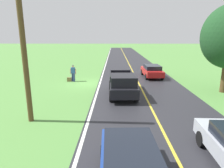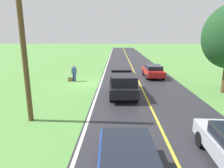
{
  "view_description": "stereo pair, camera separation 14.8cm",
  "coord_description": "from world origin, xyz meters",
  "px_view_note": "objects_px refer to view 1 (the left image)",
  "views": [
    {
      "loc": [
        -2.68,
        19.09,
        4.65
      ],
      "look_at": [
        -2.52,
        6.66,
        1.59
      ],
      "focal_mm": 31.65,
      "sensor_mm": 36.0,
      "label": 1
    },
    {
      "loc": [
        -2.83,
        19.09,
        4.65
      ],
      "look_at": [
        -2.52,
        6.66,
        1.59
      ],
      "focal_mm": 31.65,
      "sensor_mm": 36.0,
      "label": 2
    }
  ],
  "objects_px": {
    "hitchhiker_walking": "(73,72)",
    "pickup_truck_passing": "(123,84)",
    "utility_pole_roadside": "(23,42)",
    "suitcase_carried": "(69,79)",
    "sedan_near_oncoming": "(152,71)",
    "sedan_ahead_same_lane": "(131,167)"
  },
  "relations": [
    {
      "from": "hitchhiker_walking",
      "to": "sedan_ahead_same_lane",
      "type": "distance_m",
      "value": 15.56
    },
    {
      "from": "suitcase_carried",
      "to": "sedan_near_oncoming",
      "type": "xyz_separation_m",
      "value": [
        -8.96,
        -2.31,
        0.54
      ]
    },
    {
      "from": "hitchhiker_walking",
      "to": "pickup_truck_passing",
      "type": "xyz_separation_m",
      "value": [
        -4.91,
        4.99,
        -0.01
      ]
    },
    {
      "from": "utility_pole_roadside",
      "to": "suitcase_carried",
      "type": "bearing_deg",
      "value": -89.86
    },
    {
      "from": "hitchhiker_walking",
      "to": "suitcase_carried",
      "type": "height_order",
      "value": "hitchhiker_walking"
    },
    {
      "from": "hitchhiker_walking",
      "to": "pickup_truck_passing",
      "type": "bearing_deg",
      "value": 134.52
    },
    {
      "from": "utility_pole_roadside",
      "to": "hitchhiker_walking",
      "type": "bearing_deg",
      "value": -92.31
    },
    {
      "from": "pickup_truck_passing",
      "to": "sedan_ahead_same_lane",
      "type": "relative_size",
      "value": 1.22
    },
    {
      "from": "suitcase_carried",
      "to": "sedan_ahead_same_lane",
      "type": "xyz_separation_m",
      "value": [
        -5.2,
        14.72,
        0.54
      ]
    },
    {
      "from": "suitcase_carried",
      "to": "sedan_ahead_same_lane",
      "type": "relative_size",
      "value": 0.1
    },
    {
      "from": "sedan_near_oncoming",
      "to": "suitcase_carried",
      "type": "bearing_deg",
      "value": 14.44
    },
    {
      "from": "hitchhiker_walking",
      "to": "utility_pole_roadside",
      "type": "xyz_separation_m",
      "value": [
        0.4,
        9.83,
        3.34
      ]
    },
    {
      "from": "pickup_truck_passing",
      "to": "utility_pole_roadside",
      "type": "relative_size",
      "value": 0.63
    },
    {
      "from": "suitcase_carried",
      "to": "pickup_truck_passing",
      "type": "distance_m",
      "value": 7.28
    },
    {
      "from": "utility_pole_roadside",
      "to": "pickup_truck_passing",
      "type": "bearing_deg",
      "value": -137.66
    },
    {
      "from": "sedan_ahead_same_lane",
      "to": "sedan_near_oncoming",
      "type": "height_order",
      "value": "same"
    },
    {
      "from": "suitcase_carried",
      "to": "sedan_ahead_same_lane",
      "type": "height_order",
      "value": "sedan_ahead_same_lane"
    },
    {
      "from": "sedan_near_oncoming",
      "to": "utility_pole_roadside",
      "type": "distance_m",
      "value": 15.42
    },
    {
      "from": "sedan_near_oncoming",
      "to": "sedan_ahead_same_lane",
      "type": "bearing_deg",
      "value": 77.55
    },
    {
      "from": "pickup_truck_passing",
      "to": "sedan_near_oncoming",
      "type": "distance_m",
      "value": 8.08
    },
    {
      "from": "pickup_truck_passing",
      "to": "suitcase_carried",
      "type": "bearing_deg",
      "value": -42.65
    },
    {
      "from": "suitcase_carried",
      "to": "utility_pole_roadside",
      "type": "height_order",
      "value": "utility_pole_roadside"
    }
  ]
}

